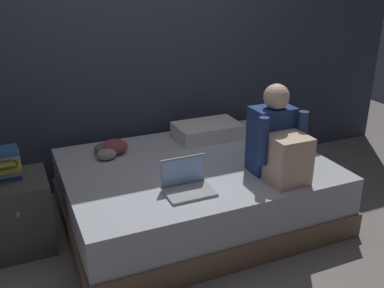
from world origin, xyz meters
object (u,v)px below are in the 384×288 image
nightstand (18,214)px  pillow (207,131)px  person_sitting (278,142)px  laptop (187,183)px  clothes_pile (110,149)px  book_stack (4,164)px  bed (196,190)px

nightstand → pillow: bearing=11.3°
pillow → nightstand: bearing=-168.7°
person_sitting → pillow: size_ratio=1.17×
laptop → clothes_pile: 0.86m
nightstand → clothes_pile: 0.84m
book_stack → nightstand: bearing=-42.6°
person_sitting → book_stack: (-1.78, 0.57, -0.08)m
laptop → book_stack: bearing=153.5°
laptop → nightstand: bearing=154.2°
person_sitting → book_stack: bearing=162.2°
bed → book_stack: size_ratio=9.02×
book_stack → clothes_pile: book_stack is taller
clothes_pile → nightstand: bearing=-158.7°
nightstand → book_stack: bearing=137.4°
pillow → clothes_pile: pillow is taller
bed → person_sitting: (0.45, -0.41, 0.49)m
bed → book_stack: 1.41m
bed → pillow: size_ratio=3.57×
bed → book_stack: (-1.34, 0.16, 0.41)m
bed → clothes_pile: 0.75m
nightstand → book_stack: 0.38m
bed → clothes_pile: (-0.56, 0.42, 0.29)m
laptop → bed: bearing=58.3°
clothes_pile → person_sitting: bearing=-39.5°
bed → person_sitting: person_sitting is taller
bed → nightstand: 1.31m
bed → nightstand: nightstand is taller
bed → clothes_pile: clothes_pile is taller
person_sitting → book_stack: person_sitting is taller
book_stack → person_sitting: bearing=-17.8°
nightstand → person_sitting: person_sitting is taller
bed → pillow: pillow is taller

